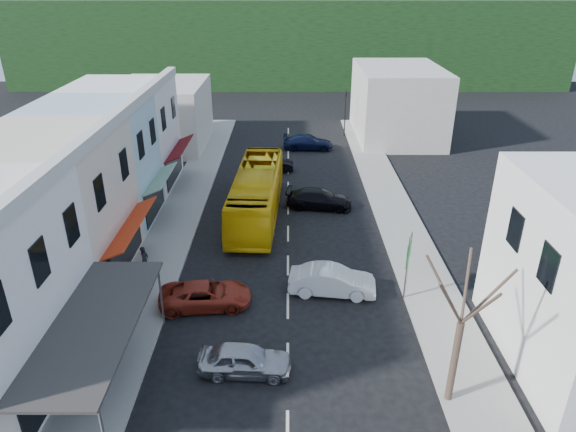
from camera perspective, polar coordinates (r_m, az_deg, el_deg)
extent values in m
plane|color=black|center=(26.38, -0.02, -9.94)|extent=(120.00, 120.00, 0.00)
cube|color=gray|center=(35.79, -12.09, -0.33)|extent=(3.00, 52.00, 0.15)
cube|color=gray|center=(35.78, 12.11, -0.35)|extent=(3.00, 52.00, 0.15)
cube|color=#530A0D|center=(21.83, -23.11, -10.94)|extent=(1.30, 7.65, 0.08)
cube|color=beige|center=(29.75, -24.85, 0.68)|extent=(7.00, 8.00, 8.00)
cube|color=#B52E0F|center=(28.66, -17.05, -1.02)|extent=(1.30, 6.80, 0.08)
cube|color=#A2C4D2|center=(35.75, -20.55, 5.37)|extent=(7.00, 6.00, 8.00)
cube|color=#195926|center=(34.84, -13.98, 4.09)|extent=(1.30, 5.10, 0.08)
cube|color=silver|center=(41.59, -17.67, 8.46)|extent=(7.00, 7.00, 8.00)
cube|color=#530A0D|center=(40.82, -11.96, 7.40)|extent=(1.30, 5.95, 0.08)
cube|color=#B7B2A8|center=(51.48, -13.70, 10.87)|extent=(8.00, 10.00, 6.00)
cube|color=#B7B2A8|center=(53.98, 12.07, 12.22)|extent=(8.00, 12.00, 7.00)
cube|color=black|center=(86.04, 0.05, 19.15)|extent=(80.00, 24.00, 12.00)
cube|color=black|center=(92.04, -5.33, 21.95)|extent=(40.00, 16.00, 8.00)
imported|color=yellow|center=(35.17, -3.49, 2.38)|extent=(3.06, 11.71, 3.10)
imported|color=#ACACB1|center=(22.25, -4.82, -15.55)|extent=(4.49, 2.04, 1.40)
imported|color=silver|center=(27.05, 4.93, -7.27)|extent=(4.58, 2.30, 1.40)
imported|color=maroon|center=(26.33, -9.16, -8.54)|extent=(4.77, 2.37, 1.40)
imported|color=black|center=(36.68, 3.49, 1.93)|extent=(4.70, 2.41, 1.40)
imported|color=black|center=(43.73, -1.94, 5.90)|extent=(4.40, 1.81, 1.40)
imported|color=black|center=(49.46, 2.26, 8.21)|extent=(4.57, 2.01, 1.40)
imported|color=black|center=(29.44, -15.65, -4.62)|extent=(0.49, 0.66, 1.70)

